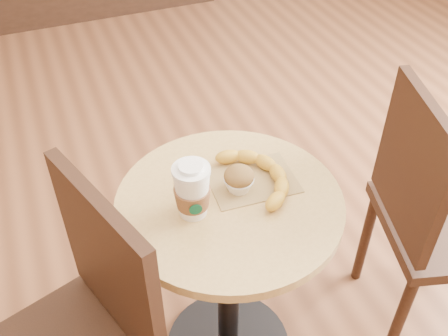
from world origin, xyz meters
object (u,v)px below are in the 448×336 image
at_px(coffee_cup, 192,192).
at_px(muffin, 239,179).
at_px(banana, 260,175).
at_px(chair_right, 434,215).
at_px(cafe_table, 229,258).

relative_size(coffee_cup, muffin, 1.93).
bearing_deg(banana, chair_right, -20.82).
bearing_deg(cafe_table, banana, 18.63).
relative_size(muffin, banana, 0.29).
bearing_deg(muffin, banana, 8.37).
relative_size(chair_right, coffee_cup, 5.93).
distance_m(cafe_table, coffee_cup, 0.34).
bearing_deg(coffee_cup, cafe_table, 14.42).
xyz_separation_m(coffee_cup, muffin, (0.14, 0.03, -0.03)).
xyz_separation_m(coffee_cup, banana, (0.21, 0.04, -0.05)).
bearing_deg(chair_right, cafe_table, 97.07).
distance_m(cafe_table, banana, 0.29).
height_order(cafe_table, chair_right, chair_right).
distance_m(chair_right, banana, 0.63).
bearing_deg(muffin, cafe_table, -145.97).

